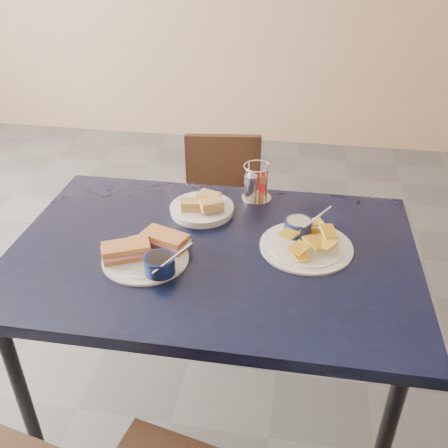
% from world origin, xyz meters
% --- Properties ---
extents(ground, '(6.00, 6.00, 0.00)m').
position_xyz_m(ground, '(0.00, 0.00, 0.00)').
color(ground, '#4A4A4E').
rests_on(ground, ground).
extents(dining_table, '(1.27, 0.85, 0.75)m').
position_xyz_m(dining_table, '(0.15, -0.21, 0.69)').
color(dining_table, black).
rests_on(dining_table, ground).
extents(chair_far, '(0.40, 0.39, 0.76)m').
position_xyz_m(chair_far, '(0.05, 0.61, 0.44)').
color(chair_far, black).
rests_on(chair_far, ground).
extents(sandwich_plate, '(0.30, 0.26, 0.12)m').
position_xyz_m(sandwich_plate, '(-0.03, -0.30, 0.78)').
color(sandwich_plate, white).
rests_on(sandwich_plate, dining_table).
extents(plantain_plate, '(0.29, 0.29, 0.12)m').
position_xyz_m(plantain_plate, '(0.43, -0.13, 0.77)').
color(plantain_plate, white).
rests_on(plantain_plate, dining_table).
extents(bread_basket, '(0.22, 0.22, 0.07)m').
position_xyz_m(bread_basket, '(0.08, 0.01, 0.77)').
color(bread_basket, white).
rests_on(bread_basket, dining_table).
extents(condiment_caddy, '(0.11, 0.11, 0.14)m').
position_xyz_m(condiment_caddy, '(0.25, 0.14, 0.81)').
color(condiment_caddy, silver).
rests_on(condiment_caddy, dining_table).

